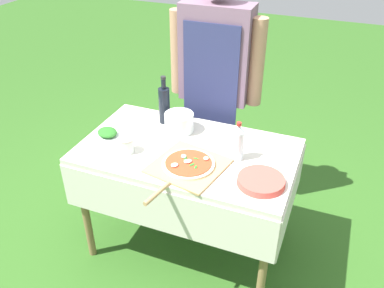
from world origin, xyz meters
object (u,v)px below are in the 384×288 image
object	(u,v)px
plate_stack	(261,181)
person_cook	(215,77)
sauce_jar	(126,146)
oil_bottle	(164,104)
mixing_tub	(179,122)
water_bottle	(238,142)
herb_container	(107,133)
pizza_on_peel	(187,166)
prep_table	(187,163)

from	to	relation	value
plate_stack	person_cook	bearing A→B (deg)	124.45
sauce_jar	oil_bottle	bearing A→B (deg)	82.04
oil_bottle	mixing_tub	xyz separation A→B (m)	(0.13, -0.07, -0.07)
person_cook	mixing_tub	world-z (taller)	person_cook
plate_stack	oil_bottle	bearing A→B (deg)	150.94
water_bottle	plate_stack	bearing A→B (deg)	-44.23
water_bottle	plate_stack	size ratio (longest dim) A/B	0.93
water_bottle	sauce_jar	size ratio (longest dim) A/B	2.54
herb_container	person_cook	bearing A→B (deg)	52.95
herb_container	sauce_jar	xyz separation A→B (m)	(0.19, -0.11, 0.02)
pizza_on_peel	plate_stack	xyz separation A→B (m)	(0.40, 0.01, 0.00)
prep_table	plate_stack	xyz separation A→B (m)	(0.47, -0.16, 0.12)
pizza_on_peel	mixing_tub	xyz separation A→B (m)	(-0.20, 0.34, 0.05)
mixing_tub	plate_stack	bearing A→B (deg)	-29.44
prep_table	oil_bottle	world-z (taller)	oil_bottle
mixing_tub	person_cook	bearing A→B (deg)	77.00
prep_table	water_bottle	world-z (taller)	water_bottle
oil_bottle	herb_container	distance (m)	0.39
prep_table	oil_bottle	distance (m)	0.42
water_bottle	oil_bottle	bearing A→B (deg)	157.26
prep_table	person_cook	xyz separation A→B (m)	(-0.03, 0.57, 0.31)
herb_container	plate_stack	xyz separation A→B (m)	(0.97, -0.11, -0.00)
mixing_tub	plate_stack	distance (m)	0.69
oil_bottle	herb_container	xyz separation A→B (m)	(-0.25, -0.29, -0.10)
oil_bottle	sauce_jar	bearing A→B (deg)	-97.96
plate_stack	sauce_jar	bearing A→B (deg)	179.45
pizza_on_peel	mixing_tub	world-z (taller)	mixing_tub
herb_container	mixing_tub	bearing A→B (deg)	30.54
prep_table	pizza_on_peel	distance (m)	0.22
person_cook	mixing_tub	xyz separation A→B (m)	(-0.09, -0.40, -0.15)
person_cook	plate_stack	bearing A→B (deg)	123.69
prep_table	pizza_on_peel	world-z (taller)	pizza_on_peel
sauce_jar	mixing_tub	bearing A→B (deg)	60.77
water_bottle	person_cook	bearing A→B (deg)	120.13
prep_table	sauce_jar	xyz separation A→B (m)	(-0.31, -0.15, 0.14)
person_cook	prep_table	bearing A→B (deg)	92.62
pizza_on_peel	sauce_jar	size ratio (longest dim) A/B	6.46
person_cook	sauce_jar	distance (m)	0.80
water_bottle	herb_container	world-z (taller)	water_bottle
pizza_on_peel	water_bottle	distance (m)	0.30
pizza_on_peel	water_bottle	size ratio (longest dim) A/B	2.54
water_bottle	mixing_tub	xyz separation A→B (m)	(-0.42, 0.16, -0.05)
prep_table	water_bottle	size ratio (longest dim) A/B	5.46
prep_table	sauce_jar	size ratio (longest dim) A/B	13.88
sauce_jar	prep_table	bearing A→B (deg)	26.48
plate_stack	herb_container	bearing A→B (deg)	173.29
prep_table	water_bottle	bearing A→B (deg)	2.32
pizza_on_peel	plate_stack	size ratio (longest dim) A/B	2.36
herb_container	mixing_tub	size ratio (longest dim) A/B	1.09
prep_table	mixing_tub	world-z (taller)	mixing_tub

